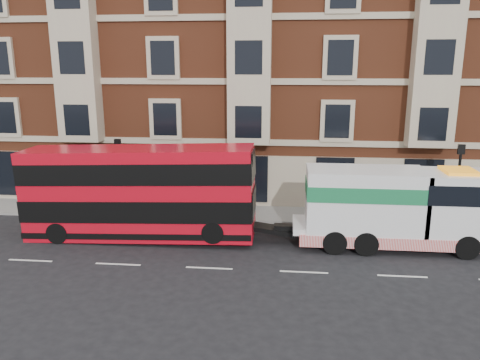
# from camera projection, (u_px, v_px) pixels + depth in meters

# --- Properties ---
(ground) EXTENTS (120.00, 120.00, 0.00)m
(ground) POSITION_uv_depth(u_px,v_px,m) (209.00, 268.00, 19.88)
(ground) COLOR black
(ground) RESTS_ON ground
(sidewalk) EXTENTS (90.00, 3.00, 0.15)m
(sidewalk) POSITION_uv_depth(u_px,v_px,m) (230.00, 213.00, 27.11)
(sidewalk) COLOR slate
(sidewalk) RESTS_ON ground
(victorian_terrace) EXTENTS (45.00, 12.00, 20.40)m
(victorian_terrace) POSITION_uv_depth(u_px,v_px,m) (250.00, 40.00, 31.93)
(victorian_terrace) COLOR brown
(victorian_terrace) RESTS_ON ground
(lamp_post_west) EXTENTS (0.35, 0.15, 4.35)m
(lamp_post_west) POSITION_uv_depth(u_px,v_px,m) (119.00, 172.00, 25.81)
(lamp_post_west) COLOR black
(lamp_post_west) RESTS_ON sidewalk
(lamp_post_east) EXTENTS (0.35, 0.15, 4.35)m
(lamp_post_east) POSITION_uv_depth(u_px,v_px,m) (458.00, 179.00, 24.07)
(lamp_post_east) COLOR black
(lamp_post_east) RESTS_ON sidewalk
(double_decker_bus) EXTENTS (11.22, 2.58, 4.54)m
(double_decker_bus) POSITION_uv_depth(u_px,v_px,m) (139.00, 191.00, 22.84)
(double_decker_bus) COLOR red
(double_decker_bus) RESTS_ON ground
(tow_truck) EXTENTS (8.99, 2.66, 3.74)m
(tow_truck) POSITION_uv_depth(u_px,v_px,m) (391.00, 207.00, 21.78)
(tow_truck) COLOR white
(tow_truck) RESTS_ON ground
(pedestrian) EXTENTS (0.68, 0.63, 1.55)m
(pedestrian) POSITION_uv_depth(u_px,v_px,m) (61.00, 197.00, 27.21)
(pedestrian) COLOR #1E1A34
(pedestrian) RESTS_ON sidewalk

